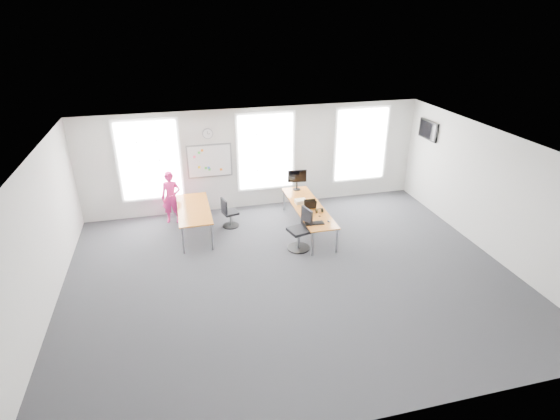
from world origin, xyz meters
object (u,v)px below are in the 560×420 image
object	(u,v)px
person	(171,197)
headphones	(319,211)
desk_left	(194,210)
chair_right	(301,232)
monitor	(297,178)
keyboard	(314,223)
desk_right	(308,208)
chair_left	(229,214)

from	to	relation	value
person	headphones	world-z (taller)	person
desk_left	chair_right	xyz separation A→B (m)	(2.53, -1.42, -0.22)
monitor	person	bearing A→B (deg)	-176.32
desk_left	keyboard	world-z (taller)	desk_left
headphones	desk_left	bearing A→B (deg)	146.79
desk_left	chair_right	size ratio (longest dim) A/B	1.94
person	keyboard	bearing A→B (deg)	-23.31
chair_right	keyboard	bearing A→B (deg)	59.62
desk_right	chair_left	bearing A→B (deg)	161.37
chair_left	headphones	world-z (taller)	chair_left
headphones	monitor	distance (m)	1.66
chair_left	chair_right	bearing A→B (deg)	-151.70
chair_right	monitor	size ratio (longest dim) A/B	1.76
desk_left	monitor	distance (m)	3.13
desk_left	keyboard	size ratio (longest dim) A/B	4.33
chair_left	keyboard	xyz separation A→B (m)	(1.91, -1.72, 0.33)
keyboard	headphones	xyz separation A→B (m)	(0.32, 0.59, 0.04)
desk_left	headphones	world-z (taller)	headphones
desk_right	keyboard	bearing A→B (deg)	-98.80
chair_right	chair_left	size ratio (longest dim) A/B	1.26
chair_left	monitor	world-z (taller)	monitor
keyboard	desk_right	bearing A→B (deg)	86.80
chair_right	monitor	world-z (taller)	monitor
monitor	headphones	bearing A→B (deg)	-78.65
person	keyboard	xyz separation A→B (m)	(3.40, -2.40, -0.04)
desk_right	desk_left	size ratio (longest dim) A/B	1.37
person	monitor	size ratio (longest dim) A/B	2.45
desk_left	chair_left	bearing A→B (deg)	12.76
monitor	desk_left	bearing A→B (deg)	-160.18
desk_right	monitor	size ratio (longest dim) A/B	4.67
chair_right	chair_left	bearing A→B (deg)	-150.70
desk_right	chair_right	world-z (taller)	chair_right
keyboard	headphones	bearing A→B (deg)	67.17
person	keyboard	size ratio (longest dim) A/B	3.12
desk_right	desk_left	xyz separation A→B (m)	(-3.00, 0.48, 0.05)
desk_left	chair_left	world-z (taller)	chair_left
chair_right	person	size ratio (longest dim) A/B	0.72
chair_left	monitor	bearing A→B (deg)	-92.76
desk_left	chair_left	xyz separation A→B (m)	(0.94, 0.21, -0.32)
keyboard	headphones	size ratio (longest dim) A/B	2.38
keyboard	monitor	bearing A→B (deg)	90.83
chair_left	keyboard	bearing A→B (deg)	-148.03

